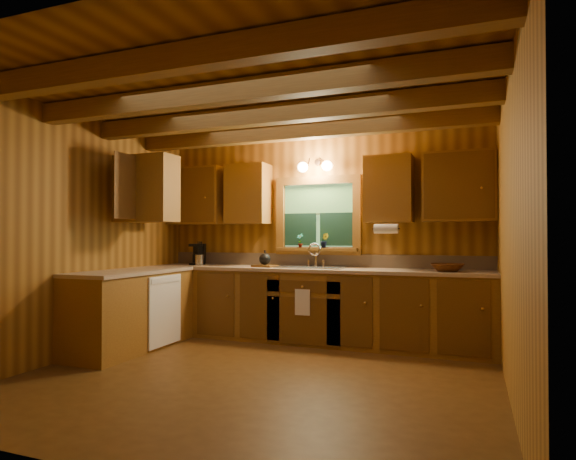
# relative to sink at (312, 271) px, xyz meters

# --- Properties ---
(room) EXTENTS (4.20, 4.20, 4.20)m
(room) POSITION_rel_sink_xyz_m (0.00, -1.60, 0.44)
(room) COLOR #543614
(room) RESTS_ON ground
(ceiling_beams) EXTENTS (4.20, 2.54, 0.18)m
(ceiling_beams) POSITION_rel_sink_xyz_m (0.00, -1.60, 1.63)
(ceiling_beams) COLOR brown
(ceiling_beams) RESTS_ON room
(base_cabinets) EXTENTS (4.20, 2.22, 0.86)m
(base_cabinets) POSITION_rel_sink_xyz_m (-0.49, -0.32, -0.43)
(base_cabinets) COLOR brown
(base_cabinets) RESTS_ON ground
(countertop) EXTENTS (4.20, 2.24, 0.04)m
(countertop) POSITION_rel_sink_xyz_m (-0.48, -0.31, 0.02)
(countertop) COLOR tan
(countertop) RESTS_ON base_cabinets
(backsplash) EXTENTS (4.20, 0.02, 0.16)m
(backsplash) POSITION_rel_sink_xyz_m (0.00, 0.28, 0.12)
(backsplash) COLOR tan
(backsplash) RESTS_ON room
(dishwasher_panel) EXTENTS (0.02, 0.60, 0.80)m
(dishwasher_panel) POSITION_rel_sink_xyz_m (-1.47, -0.92, -0.43)
(dishwasher_panel) COLOR white
(dishwasher_panel) RESTS_ON base_cabinets
(upper_cabinets) EXTENTS (4.19, 1.77, 0.78)m
(upper_cabinets) POSITION_rel_sink_xyz_m (-0.56, -0.18, 0.98)
(upper_cabinets) COLOR brown
(upper_cabinets) RESTS_ON room
(window) EXTENTS (1.12, 0.08, 1.00)m
(window) POSITION_rel_sink_xyz_m (0.00, 0.26, 0.67)
(window) COLOR brown
(window) RESTS_ON room
(window_sill) EXTENTS (1.06, 0.14, 0.04)m
(window_sill) POSITION_rel_sink_xyz_m (0.00, 0.22, 0.26)
(window_sill) COLOR brown
(window_sill) RESTS_ON room
(wall_sconce) EXTENTS (0.45, 0.21, 0.17)m
(wall_sconce) POSITION_rel_sink_xyz_m (0.00, 0.14, 1.31)
(wall_sconce) COLOR black
(wall_sconce) RESTS_ON room
(paper_towel_roll) EXTENTS (0.27, 0.11, 0.11)m
(paper_towel_roll) POSITION_rel_sink_xyz_m (0.92, -0.07, 0.51)
(paper_towel_roll) COLOR white
(paper_towel_roll) RESTS_ON upper_cabinets
(dish_towel) EXTENTS (0.18, 0.01, 0.30)m
(dish_towel) POSITION_rel_sink_xyz_m (0.00, -0.34, -0.34)
(dish_towel) COLOR white
(dish_towel) RESTS_ON base_cabinets
(sink) EXTENTS (0.82, 0.48, 0.43)m
(sink) POSITION_rel_sink_xyz_m (0.00, 0.00, 0.00)
(sink) COLOR silver
(sink) RESTS_ON countertop
(coffee_maker) EXTENTS (0.16, 0.20, 0.28)m
(coffee_maker) POSITION_rel_sink_xyz_m (-1.64, 0.06, 0.18)
(coffee_maker) COLOR black
(coffee_maker) RESTS_ON countertop
(utensil_crock) EXTENTS (0.11, 0.11, 0.32)m
(utensil_crock) POSITION_rel_sink_xyz_m (-1.56, -0.04, 0.12)
(utensil_crock) COLOR silver
(utensil_crock) RESTS_ON countertop
(cutting_board) EXTENTS (0.32, 0.25, 0.03)m
(cutting_board) POSITION_rel_sink_xyz_m (-0.60, -0.06, 0.06)
(cutting_board) COLOR #593813
(cutting_board) RESTS_ON countertop
(teakettle) EXTENTS (0.15, 0.15, 0.18)m
(teakettle) POSITION_rel_sink_xyz_m (-0.60, -0.06, 0.14)
(teakettle) COLOR black
(teakettle) RESTS_ON cutting_board
(wicker_basket) EXTENTS (0.37, 0.37, 0.09)m
(wicker_basket) POSITION_rel_sink_xyz_m (1.58, -0.09, 0.09)
(wicker_basket) COLOR #48230C
(wicker_basket) RESTS_ON countertop
(potted_plant_left) EXTENTS (0.11, 0.09, 0.18)m
(potted_plant_left) POSITION_rel_sink_xyz_m (-0.22, 0.20, 0.37)
(potted_plant_left) COLOR #593813
(potted_plant_left) RESTS_ON window_sill
(potted_plant_right) EXTENTS (0.12, 0.11, 0.19)m
(potted_plant_right) POSITION_rel_sink_xyz_m (0.10, 0.20, 0.38)
(potted_plant_right) COLOR #593813
(potted_plant_right) RESTS_ON window_sill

